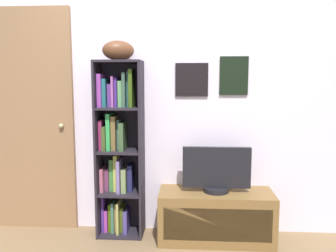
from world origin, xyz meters
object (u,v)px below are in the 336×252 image
door (28,121)px  football (118,50)px  bookshelf (118,150)px  television (216,171)px  tv_stand (216,216)px

door → football: bearing=-7.3°
door → bookshelf: bearing=-5.4°
football → television: (0.86, -0.06, -1.03)m
tv_stand → door: bearing=174.1°
bookshelf → tv_stand: size_ratio=1.59×
tv_stand → television: size_ratio=1.69×
bookshelf → television: (0.88, -0.10, -0.15)m
football → television: 1.34m
tv_stand → door: door is taller
bookshelf → door: (-0.86, 0.08, 0.25)m
bookshelf → door: door is taller
football → bookshelf: bearing=128.3°
bookshelf → football: football is taller
football → door: size_ratio=0.13×
football → door: bearing=172.7°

